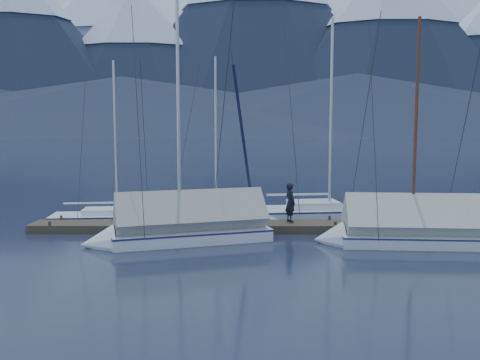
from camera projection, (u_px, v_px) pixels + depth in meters
The scene contains 10 objects.
ground at pixel (240, 241), 20.02m from camera, with size 1000.00×1000.00×0.00m, color black.
mountain_range at pixel (247, 55), 382.36m from camera, with size 877.00×584.00×150.50m.
dock at pixel (240, 228), 22.00m from camera, with size 18.00×1.50×0.54m.
mooring_posts at pixel (228, 222), 21.97m from camera, with size 15.12×1.52×0.35m.
sailboat_open_left at pixel (127, 219), 23.94m from camera, with size 6.37×2.67×8.24m.
sailboat_open_mid at pixel (225, 217), 24.51m from camera, with size 6.69×4.04×8.55m.
sailboat_open_right at pixel (340, 214), 25.07m from camera, with size 8.21×3.50×10.58m.
sailboat_covered_near at pixel (408, 232), 19.41m from camera, with size 7.40×3.13×9.44m.
sailboat_covered_far at pixel (176, 229), 19.77m from camera, with size 7.55×4.21×10.15m.
person at pixel (290, 202), 22.10m from camera, with size 0.62×0.41×1.70m, color black.
Camera 1 is at (0.05, -19.66, 4.46)m, focal length 38.00 mm.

